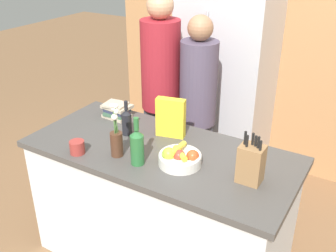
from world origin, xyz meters
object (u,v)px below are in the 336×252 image
object	(u,v)px
knife_block	(251,163)
bottle_vinegar	(127,121)
flower_vase	(116,138)
book_stack	(117,110)
bottle_oil	(137,146)
fruit_bowl	(180,158)
coffee_mug	(77,147)
cereal_box	(171,118)
person_at_sink	(161,89)
refrigerator	(226,76)
person_in_blue	(198,105)

from	to	relation	value
knife_block	bottle_vinegar	bearing A→B (deg)	173.54
flower_vase	book_stack	world-z (taller)	flower_vase
knife_block	flower_vase	world-z (taller)	flower_vase
bottle_oil	bottle_vinegar	xyz separation A→B (m)	(-0.27, 0.27, -0.02)
fruit_bowl	bottle_oil	world-z (taller)	bottle_oil
coffee_mug	book_stack	xyz separation A→B (m)	(-0.11, 0.53, 0.01)
flower_vase	cereal_box	distance (m)	0.41
knife_block	coffee_mug	world-z (taller)	knife_block
fruit_bowl	person_at_sink	bearing A→B (deg)	128.33
knife_block	cereal_box	xyz separation A→B (m)	(-0.63, 0.23, 0.02)
refrigerator	person_in_blue	world-z (taller)	refrigerator
flower_vase	person_in_blue	xyz separation A→B (m)	(0.09, 0.89, -0.10)
cereal_box	person_at_sink	distance (m)	0.62
refrigerator	flower_vase	distance (m)	1.53
flower_vase	bottle_vinegar	distance (m)	0.28
refrigerator	person_at_sink	distance (m)	0.71
cereal_box	person_in_blue	world-z (taller)	person_in_blue
bottle_vinegar	flower_vase	bearing A→B (deg)	-66.23
coffee_mug	refrigerator	bearing A→B (deg)	80.67
flower_vase	cereal_box	xyz separation A→B (m)	(0.15, 0.38, 0.01)
coffee_mug	person_in_blue	size ratio (longest dim) A/B	0.07
coffee_mug	bottle_vinegar	world-z (taller)	bottle_vinegar
bottle_oil	person_in_blue	world-z (taller)	person_in_blue
cereal_box	bottle_oil	distance (m)	0.40
coffee_mug	fruit_bowl	bearing A→B (deg)	18.97
coffee_mug	person_in_blue	world-z (taller)	person_in_blue
bottle_vinegar	person_in_blue	size ratio (longest dim) A/B	0.15
fruit_bowl	bottle_oil	distance (m)	0.25
fruit_bowl	flower_vase	xyz separation A→B (m)	(-0.37, -0.10, 0.07)
coffee_mug	person_at_sink	bearing A→B (deg)	90.50
fruit_bowl	person_at_sink	world-z (taller)	person_at_sink
fruit_bowl	person_at_sink	size ratio (longest dim) A/B	0.15
book_stack	person_at_sink	bearing A→B (deg)	77.04
bottle_oil	knife_block	bearing A→B (deg)	14.86
fruit_bowl	person_at_sink	distance (m)	0.98
book_stack	person_in_blue	world-z (taller)	person_in_blue
book_stack	person_in_blue	xyz separation A→B (m)	(0.42, 0.46, -0.04)
coffee_mug	person_at_sink	distance (m)	0.98
fruit_bowl	bottle_vinegar	world-z (taller)	bottle_vinegar
cereal_box	bottle_vinegar	xyz separation A→B (m)	(-0.26, -0.13, -0.04)
fruit_bowl	bottle_oil	xyz separation A→B (m)	(-0.22, -0.12, 0.07)
coffee_mug	knife_block	bearing A→B (deg)	14.20
fruit_bowl	flower_vase	distance (m)	0.40
book_stack	bottle_vinegar	xyz separation A→B (m)	(0.22, -0.18, 0.04)
cereal_box	knife_block	bearing A→B (deg)	-20.16
refrigerator	knife_block	world-z (taller)	refrigerator
refrigerator	coffee_mug	size ratio (longest dim) A/B	17.34
knife_block	person_at_sink	size ratio (longest dim) A/B	0.17
person_in_blue	coffee_mug	bearing A→B (deg)	-81.01
book_stack	flower_vase	bearing A→B (deg)	-52.28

